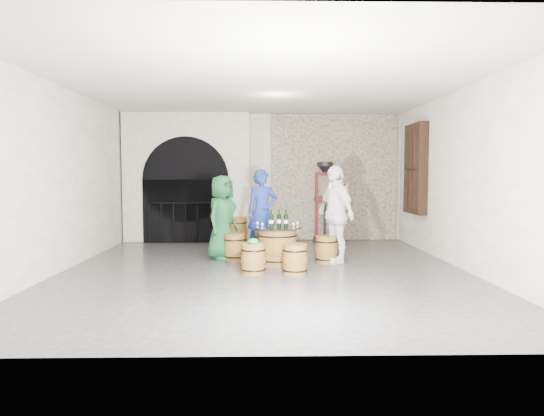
{
  "coord_description": "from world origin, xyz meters",
  "views": [
    {
      "loc": [
        -0.03,
        -8.37,
        1.68
      ],
      "look_at": [
        0.15,
        0.64,
        1.05
      ],
      "focal_mm": 32.0,
      "sensor_mm": 36.0,
      "label": 1
    }
  ],
  "objects_px": {
    "barrel_stool_near_left": "(253,259)",
    "side_barrel": "(238,231)",
    "person_white": "(335,214)",
    "barrel_stool_left": "(235,247)",
    "barrel_stool_far": "(265,244)",
    "wine_bottle_left": "(271,220)",
    "barrel_stool_near_right": "(295,259)",
    "wine_bottle_center": "(286,220)",
    "corking_press": "(325,196)",
    "person_blue": "(262,212)",
    "wine_bottle_right": "(279,220)",
    "barrel_stool_right": "(326,249)",
    "barrel_table": "(277,246)",
    "person_green": "(222,217)"
  },
  "relations": [
    {
      "from": "barrel_stool_right",
      "to": "side_barrel",
      "type": "bearing_deg",
      "value": 125.41
    },
    {
      "from": "barrel_stool_far",
      "to": "wine_bottle_right",
      "type": "relative_size",
      "value": 1.57
    },
    {
      "from": "barrel_table",
      "to": "wine_bottle_center",
      "type": "xyz_separation_m",
      "value": [
        0.16,
        0.01,
        0.48
      ]
    },
    {
      "from": "barrel_stool_right",
      "to": "side_barrel",
      "type": "relative_size",
      "value": 0.8
    },
    {
      "from": "person_white",
      "to": "barrel_stool_near_left",
      "type": "bearing_deg",
      "value": -81.08
    },
    {
      "from": "barrel_stool_near_right",
      "to": "wine_bottle_center",
      "type": "relative_size",
      "value": 1.57
    },
    {
      "from": "person_blue",
      "to": "wine_bottle_right",
      "type": "distance_m",
      "value": 1.07
    },
    {
      "from": "barrel_stool_near_left",
      "to": "wine_bottle_center",
      "type": "relative_size",
      "value": 1.57
    },
    {
      "from": "wine_bottle_left",
      "to": "wine_bottle_center",
      "type": "bearing_deg",
      "value": 5.64
    },
    {
      "from": "barrel_stool_far",
      "to": "wine_bottle_left",
      "type": "bearing_deg",
      "value": -82.55
    },
    {
      "from": "wine_bottle_right",
      "to": "person_white",
      "type": "bearing_deg",
      "value": 6.13
    },
    {
      "from": "barrel_stool_far",
      "to": "wine_bottle_center",
      "type": "xyz_separation_m",
      "value": [
        0.39,
        -0.91,
        0.58
      ]
    },
    {
      "from": "barrel_stool_left",
      "to": "corking_press",
      "type": "height_order",
      "value": "corking_press"
    },
    {
      "from": "person_blue",
      "to": "corking_press",
      "type": "distance_m",
      "value": 2.56
    },
    {
      "from": "barrel_stool_near_left",
      "to": "barrel_stool_right",
      "type": "bearing_deg",
      "value": 35.92
    },
    {
      "from": "barrel_stool_far",
      "to": "corking_press",
      "type": "height_order",
      "value": "corking_press"
    },
    {
      "from": "barrel_stool_far",
      "to": "barrel_stool_near_right",
      "type": "bearing_deg",
      "value": -74.59
    },
    {
      "from": "person_green",
      "to": "person_white",
      "type": "height_order",
      "value": "person_white"
    },
    {
      "from": "barrel_stool_near_left",
      "to": "barrel_stool_left",
      "type": "bearing_deg",
      "value": 106.67
    },
    {
      "from": "person_green",
      "to": "person_white",
      "type": "relative_size",
      "value": 0.9
    },
    {
      "from": "barrel_table",
      "to": "wine_bottle_left",
      "type": "relative_size",
      "value": 2.78
    },
    {
      "from": "barrel_table",
      "to": "barrel_stool_left",
      "type": "height_order",
      "value": "barrel_table"
    },
    {
      "from": "barrel_stool_near_right",
      "to": "corking_press",
      "type": "bearing_deg",
      "value": 75.78
    },
    {
      "from": "barrel_stool_near_right",
      "to": "side_barrel",
      "type": "distance_m",
      "value": 3.78
    },
    {
      "from": "barrel_stool_left",
      "to": "barrel_stool_right",
      "type": "height_order",
      "value": "same"
    },
    {
      "from": "barrel_table",
      "to": "corking_press",
      "type": "bearing_deg",
      "value": 67.54
    },
    {
      "from": "corking_press",
      "to": "wine_bottle_center",
      "type": "bearing_deg",
      "value": -110.07
    },
    {
      "from": "barrel_stool_near_left",
      "to": "person_blue",
      "type": "bearing_deg",
      "value": 85.37
    },
    {
      "from": "wine_bottle_right",
      "to": "side_barrel",
      "type": "relative_size",
      "value": 0.51
    },
    {
      "from": "barrel_stool_near_left",
      "to": "side_barrel",
      "type": "xyz_separation_m",
      "value": [
        -0.44,
        3.54,
        0.06
      ]
    },
    {
      "from": "wine_bottle_left",
      "to": "wine_bottle_right",
      "type": "distance_m",
      "value": 0.17
    },
    {
      "from": "person_blue",
      "to": "side_barrel",
      "type": "distance_m",
      "value": 1.81
    },
    {
      "from": "barrel_stool_right",
      "to": "person_blue",
      "type": "bearing_deg",
      "value": 142.22
    },
    {
      "from": "barrel_stool_near_left",
      "to": "corking_press",
      "type": "xyz_separation_m",
      "value": [
        1.72,
        3.94,
        0.9
      ]
    },
    {
      "from": "barrel_stool_far",
      "to": "corking_press",
      "type": "distance_m",
      "value": 2.81
    },
    {
      "from": "person_white",
      "to": "barrel_stool_left",
      "type": "bearing_deg",
      "value": -122.95
    },
    {
      "from": "barrel_stool_far",
      "to": "barrel_stool_near_right",
      "type": "relative_size",
      "value": 1.0
    },
    {
      "from": "barrel_stool_right",
      "to": "barrel_stool_left",
      "type": "bearing_deg",
      "value": 169.99
    },
    {
      "from": "barrel_stool_right",
      "to": "wine_bottle_center",
      "type": "bearing_deg",
      "value": -169.5
    },
    {
      "from": "barrel_stool_left",
      "to": "wine_bottle_left",
      "type": "relative_size",
      "value": 1.57
    },
    {
      "from": "barrel_table",
      "to": "person_blue",
      "type": "bearing_deg",
      "value": 104.33
    },
    {
      "from": "barrel_stool_left",
      "to": "corking_press",
      "type": "relative_size",
      "value": 0.26
    },
    {
      "from": "barrel_stool_near_right",
      "to": "person_blue",
      "type": "bearing_deg",
      "value": 105.32
    },
    {
      "from": "wine_bottle_left",
      "to": "corking_press",
      "type": "relative_size",
      "value": 0.16
    },
    {
      "from": "wine_bottle_right",
      "to": "barrel_stool_near_left",
      "type": "bearing_deg",
      "value": -117.37
    },
    {
      "from": "person_white",
      "to": "wine_bottle_right",
      "type": "relative_size",
      "value": 5.68
    },
    {
      "from": "barrel_stool_near_right",
      "to": "wine_bottle_right",
      "type": "distance_m",
      "value": 1.15
    },
    {
      "from": "barrel_stool_right",
      "to": "person_white",
      "type": "height_order",
      "value": "person_white"
    },
    {
      "from": "barrel_stool_far",
      "to": "wine_bottle_right",
      "type": "height_order",
      "value": "wine_bottle_right"
    },
    {
      "from": "barrel_stool_near_right",
      "to": "person_white",
      "type": "height_order",
      "value": "person_white"
    }
  ]
}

